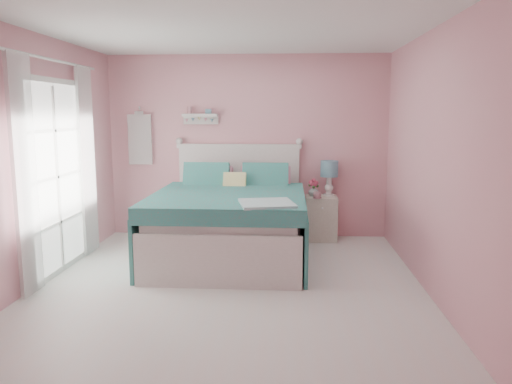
# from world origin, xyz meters

# --- Properties ---
(floor) EXTENTS (4.50, 4.50, 0.00)m
(floor) POSITION_xyz_m (0.00, 0.00, 0.00)
(floor) COLOR silver
(floor) RESTS_ON ground
(room_shell) EXTENTS (4.50, 4.50, 4.50)m
(room_shell) POSITION_xyz_m (0.00, 0.00, 1.58)
(room_shell) COLOR pink
(room_shell) RESTS_ON floor
(bed) EXTENTS (1.81, 2.32, 1.34)m
(bed) POSITION_xyz_m (-0.11, 1.09, 0.43)
(bed) COLOR silver
(bed) RESTS_ON floor
(nightstand) EXTENTS (0.43, 0.43, 0.62)m
(nightstand) POSITION_xyz_m (1.07, 2.02, 0.31)
(nightstand) COLOR beige
(nightstand) RESTS_ON floor
(table_lamp) EXTENTS (0.25, 0.25, 0.49)m
(table_lamp) POSITION_xyz_m (1.17, 2.09, 0.97)
(table_lamp) COLOR white
(table_lamp) RESTS_ON nightstand
(vase) EXTENTS (0.16, 0.16, 0.15)m
(vase) POSITION_xyz_m (0.95, 2.03, 0.70)
(vase) COLOR #B8C3C1
(vase) RESTS_ON nightstand
(teacup) EXTENTS (0.14, 0.14, 0.09)m
(teacup) POSITION_xyz_m (0.99, 1.86, 0.67)
(teacup) COLOR pink
(teacup) RESTS_ON nightstand
(roses) EXTENTS (0.14, 0.11, 0.12)m
(roses) POSITION_xyz_m (0.95, 2.03, 0.81)
(roses) COLOR #C34262
(roses) RESTS_ON vase
(wall_shelf) EXTENTS (0.50, 0.15, 0.25)m
(wall_shelf) POSITION_xyz_m (-0.67, 2.19, 1.73)
(wall_shelf) COLOR silver
(wall_shelf) RESTS_ON room_shell
(hanging_dress) EXTENTS (0.34, 0.03, 0.72)m
(hanging_dress) POSITION_xyz_m (-1.55, 2.18, 1.40)
(hanging_dress) COLOR white
(hanging_dress) RESTS_ON room_shell
(french_door) EXTENTS (0.04, 1.32, 2.16)m
(french_door) POSITION_xyz_m (-1.97, 0.40, 1.07)
(french_door) COLOR silver
(french_door) RESTS_ON floor
(curtain_near) EXTENTS (0.04, 0.40, 2.32)m
(curtain_near) POSITION_xyz_m (-1.92, -0.34, 1.18)
(curtain_near) COLOR white
(curtain_near) RESTS_ON floor
(curtain_far) EXTENTS (0.04, 0.40, 2.32)m
(curtain_far) POSITION_xyz_m (-1.92, 1.14, 1.18)
(curtain_far) COLOR white
(curtain_far) RESTS_ON floor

